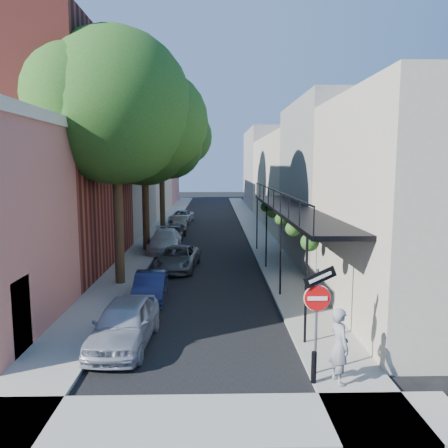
{
  "coord_description": "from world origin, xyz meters",
  "views": [
    {
      "loc": [
        0.53,
        -9.7,
        5.51
      ],
      "look_at": [
        1.0,
        10.26,
        2.8
      ],
      "focal_mm": 35.0,
      "sensor_mm": 36.0,
      "label": 1
    }
  ],
  "objects": [
    {
      "name": "sidewalk_right",
      "position": [
        4.0,
        30.0,
        0.06
      ],
      "size": [
        2.0,
        64.0,
        0.12
      ],
      "primitive_type": "cube",
      "color": "gray",
      "rests_on": "ground"
    },
    {
      "name": "sign_post",
      "position": [
        3.16,
        0.97,
        2.04
      ],
      "size": [
        0.89,
        0.17,
        2.99
      ],
      "color": "#595B60",
      "rests_on": "ground"
    },
    {
      "name": "oak_mid",
      "position": [
        -3.42,
        18.23,
        7.06
      ],
      "size": [
        6.6,
        6.0,
        10.2
      ],
      "color": "#342414",
      "rests_on": "ground"
    },
    {
      "name": "parked_car_a",
      "position": [
        -2.22,
        3.17,
        0.7
      ],
      "size": [
        1.88,
        4.22,
        1.41
      ],
      "primitive_type": "imported",
      "rotation": [
        0.0,
        0.0,
        -0.05
      ],
      "color": "#9A9FAB",
      "rests_on": "ground"
    },
    {
      "name": "parked_car_c",
      "position": [
        -1.4,
        13.01,
        0.6
      ],
      "size": [
        2.42,
        4.52,
        1.21
      ],
      "primitive_type": "imported",
      "rotation": [
        0.0,
        0.0,
        -0.1
      ],
      "color": "#505256",
      "rests_on": "ground"
    },
    {
      "name": "pedestrian",
      "position": [
        3.61,
        0.5,
        1.08
      ],
      "size": [
        0.59,
        0.78,
        1.92
      ],
      "primitive_type": "imported",
      "rotation": [
        0.0,
        0.0,
        1.77
      ],
      "color": "gray",
      "rests_on": "sidewalk_right"
    },
    {
      "name": "parked_car_g",
      "position": [
        -2.6,
        32.0,
        0.59
      ],
      "size": [
        2.38,
        4.42,
        1.18
      ],
      "primitive_type": "imported",
      "rotation": [
        0.0,
        0.0,
        -0.1
      ],
      "color": "#9EA9B2",
      "rests_on": "ground"
    },
    {
      "name": "ground",
      "position": [
        0.0,
        0.0,
        0.0
      ],
      "size": [
        160.0,
        160.0,
        0.0
      ],
      "primitive_type": "plane",
      "color": "black",
      "rests_on": "ground"
    },
    {
      "name": "bollard",
      "position": [
        3.0,
        0.5,
        0.52
      ],
      "size": [
        0.14,
        0.14,
        0.8
      ],
      "primitive_type": "cylinder",
      "color": "black",
      "rests_on": "sidewalk_right"
    },
    {
      "name": "parked_car_f",
      "position": [
        -2.46,
        27.88,
        0.56
      ],
      "size": [
        1.55,
        3.51,
        1.12
      ],
      "primitive_type": "imported",
      "rotation": [
        0.0,
        0.0,
        0.11
      ],
      "color": "slate",
      "rests_on": "ground"
    },
    {
      "name": "sidewalk_left",
      "position": [
        -4.0,
        30.0,
        0.06
      ],
      "size": [
        2.0,
        64.0,
        0.12
      ],
      "primitive_type": "cube",
      "color": "gray",
      "rests_on": "ground"
    },
    {
      "name": "buildings_left",
      "position": [
        -9.3,
        28.76,
        4.94
      ],
      "size": [
        10.1,
        59.1,
        12.0
      ],
      "color": "#B8675E",
      "rests_on": "ground"
    },
    {
      "name": "parked_car_b",
      "position": [
        -2.08,
        7.66,
        0.57
      ],
      "size": [
        1.36,
        3.53,
        1.15
      ],
      "primitive_type": "imported",
      "rotation": [
        0.0,
        0.0,
        0.04
      ],
      "color": "#131A3D",
      "rests_on": "ground"
    },
    {
      "name": "sidewalk_cross",
      "position": [
        0.0,
        -1.0,
        0.06
      ],
      "size": [
        12.0,
        2.0,
        0.12
      ],
      "primitive_type": "cube",
      "color": "gray",
      "rests_on": "ground"
    },
    {
      "name": "parked_car_d",
      "position": [
        -2.6,
        17.88,
        0.7
      ],
      "size": [
        2.04,
        4.84,
        1.39
      ],
      "primitive_type": "imported",
      "rotation": [
        0.0,
        0.0,
        0.02
      ],
      "color": "silver",
      "rests_on": "ground"
    },
    {
      "name": "road_surface",
      "position": [
        0.0,
        30.0,
        0.01
      ],
      "size": [
        6.0,
        64.0,
        0.01
      ],
      "primitive_type": "cube",
      "color": "black",
      "rests_on": "ground"
    },
    {
      "name": "oak_far",
      "position": [
        -3.35,
        27.27,
        8.26
      ],
      "size": [
        7.7,
        7.0,
        11.9
      ],
      "color": "#342414",
      "rests_on": "ground"
    },
    {
      "name": "oak_near",
      "position": [
        -3.37,
        10.26,
        7.88
      ],
      "size": [
        7.48,
        6.8,
        11.42
      ],
      "color": "#342414",
      "rests_on": "ground"
    },
    {
      "name": "parked_car_e",
      "position": [
        -2.39,
        22.79,
        0.59
      ],
      "size": [
        1.54,
        3.51,
        1.18
      ],
      "primitive_type": "imported",
      "rotation": [
        0.0,
        0.0,
        -0.04
      ],
      "color": "black",
      "rests_on": "ground"
    },
    {
      "name": "buildings_right",
      "position": [
        8.99,
        29.49,
        4.42
      ],
      "size": [
        9.8,
        55.0,
        10.0
      ],
      "color": "#BCB19B",
      "rests_on": "ground"
    }
  ]
}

